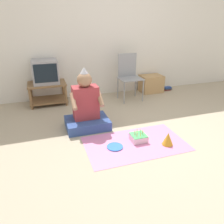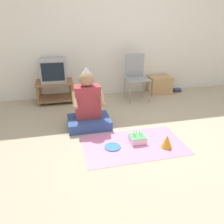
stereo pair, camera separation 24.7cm
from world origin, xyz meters
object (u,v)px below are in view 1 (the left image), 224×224
Objects in this scene: book_pile at (167,88)px; birthday_cake at (138,137)px; cardboard_box_stack at (151,84)px; paper_plate at (115,147)px; folding_chair at (129,74)px; party_hat_blue at (168,139)px; person_seated at (86,109)px; tv at (45,72)px.

birthday_cake reaches higher than book_pile.
cardboard_box_stack is 2.47m from paper_plate.
birthday_cake is (-1.17, -1.88, -0.13)m from cardboard_box_stack.
folding_chair is 5.09× the size of book_pile.
party_hat_blue is at bearing -112.17° from cardboard_box_stack.
cardboard_box_stack is 0.52× the size of person_seated.
party_hat_blue is (0.32, -0.21, 0.04)m from birthday_cake.
party_hat_blue reaches higher than paper_plate.
paper_plate is (-1.53, -1.93, -0.17)m from cardboard_box_stack.
tv is at bearing 110.14° from paper_plate.
birthday_cake is (-1.59, -1.86, 0.01)m from book_pile.
party_hat_blue is (0.88, -0.85, -0.20)m from person_seated.
tv is at bearing -179.26° from cardboard_box_stack.
party_hat_blue reaches higher than birthday_cake.
person_seated reaches higher than folding_chair.
tv is 0.51× the size of folding_chair.
cardboard_box_stack is at bearing 0.74° from tv.
book_pile is at bearing -2.03° from cardboard_box_stack.
birthday_cake is at bearing -121.93° from cardboard_box_stack.
birthday_cake is (0.56, -0.63, -0.24)m from person_seated.
party_hat_blue is 0.80× the size of paper_plate.
folding_chair reaches higher than cardboard_box_stack.
tv is at bearing 123.64° from party_hat_blue.
folding_chair is (1.57, -0.22, -0.11)m from tv.
folding_chair is 0.77m from cardboard_box_stack.
folding_chair is at bearing 62.52° from paper_plate.
cardboard_box_stack is 2.36× the size of birthday_cake.
cardboard_box_stack is 2.22m from birthday_cake.
tv is 2.20× the size of paper_plate.
tv is 2.70m from book_pile.
cardboard_box_stack is 2.83× the size of party_hat_blue.
folding_chair reaches higher than birthday_cake.
person_seated reaches higher than birthday_cake.
tv is 2.28× the size of birthday_cake.
folding_chair is 1.89× the size of cardboard_box_stack.
book_pile is (0.42, -0.01, -0.15)m from cardboard_box_stack.
folding_chair reaches higher than tv.
person_seated is 0.88m from birthday_cake.
tv is at bearing 119.62° from birthday_cake.
cardboard_box_stack is (0.65, 0.25, -0.33)m from folding_chair.
folding_chair is 1.90m from party_hat_blue.
person_seated is (-2.15, -1.23, 0.25)m from book_pile.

